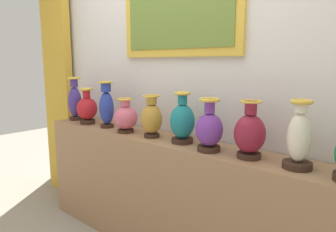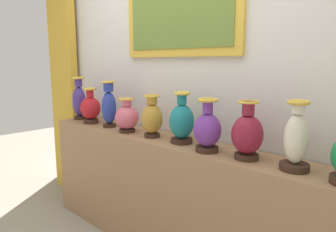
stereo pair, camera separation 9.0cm
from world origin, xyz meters
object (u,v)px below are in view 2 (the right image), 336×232
Objects in this scene: vase_crimson at (90,108)px; vase_burgundy at (247,134)px; vase_indigo at (79,100)px; vase_cobalt at (109,106)px; vase_rose at (127,117)px; vase_ivory at (296,140)px; vase_teal at (182,121)px; vase_ochre at (152,118)px; vase_violet at (207,129)px.

vase_crimson is 1.59m from vase_burgundy.
vase_indigo is 1.84m from vase_burgundy.
vase_crimson is (0.25, -0.04, -0.05)m from vase_indigo.
vase_crimson is at bearing -176.97° from vase_cobalt.
vase_ivory is (1.33, 0.03, 0.04)m from vase_rose.
vase_crimson is at bearing -8.12° from vase_indigo.
vase_cobalt is 1.60m from vase_ivory.
vase_crimson is 1.08m from vase_teal.
vase_crimson is 0.96× the size of vase_burgundy.
vase_rose is at bearing -3.14° from vase_indigo.
vase_ochre is 1.06m from vase_ivory.
vase_indigo is 0.26m from vase_crimson.
vase_teal reaches higher than vase_ochre.
vase_cobalt is 1.07m from vase_violet.
vase_burgundy is at bearing -2.01° from vase_teal.
vase_rose is (0.78, -0.04, -0.07)m from vase_indigo.
vase_cobalt is 0.28m from vase_rose.
vase_burgundy reaches higher than vase_rose.
vase_indigo is at bearing 171.88° from vase_crimson.
vase_cobalt reaches higher than vase_rose.
vase_crimson is 0.92× the size of vase_teal.
vase_crimson is 0.80m from vase_ochre.
vase_violet is at bearing -2.69° from vase_ochre.
vase_ivory is (2.12, -0.02, -0.03)m from vase_indigo.
vase_rose is 0.81× the size of vase_burgundy.
vase_ivory is (1.06, 0.01, 0.02)m from vase_ochre.
vase_indigo is at bearing 177.61° from vase_cobalt.
vase_cobalt is 0.54m from vase_ochre.
vase_teal is at bearing 1.89° from vase_crimson.
vase_ochre is 0.89× the size of vase_teal.
vase_crimson is at bearing -179.40° from vase_ivory.
vase_indigo is at bearing 179.99° from vase_teal.
vase_crimson reaches higher than vase_rose.
vase_violet is at bearing -0.49° from vase_rose.
vase_violet is 0.54m from vase_ivory.
vase_burgundy is (0.79, 0.01, 0.00)m from vase_ochre.
vase_ochre is (0.27, 0.02, 0.02)m from vase_rose.
vase_ochre is at bearing -179.52° from vase_ivory.
vase_crimson is 0.97× the size of vase_violet.
vase_indigo reaches higher than vase_teal.
vase_indigo is 1.50× the size of vase_rose.
vase_ivory is (1.60, 0.01, -0.02)m from vase_cobalt.
vase_violet is at bearing -1.80° from vase_indigo.
vase_ivory is (1.87, 0.02, 0.02)m from vase_crimson.
vase_cobalt is at bearing 175.42° from vase_rose.
vase_rose is at bearing -175.49° from vase_teal.
vase_ochre is at bearing -174.78° from vase_teal.
vase_teal is 0.51m from vase_burgundy.
vase_cobalt reaches higher than vase_ochre.
vase_ivory reaches higher than vase_teal.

